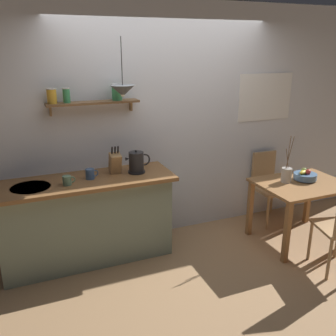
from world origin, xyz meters
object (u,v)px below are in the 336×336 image
object	(u,v)px
dining_table	(301,192)
pendant_lamp	(123,91)
knife_block	(115,163)
twig_vase	(286,175)
coffee_mug_spare	(90,174)
electric_kettle	(137,162)
dining_chair_far	(268,183)
coffee_mug_by_sink	(67,180)
fruit_bowl	(305,176)

from	to	relation	value
dining_table	pendant_lamp	bearing A→B (deg)	165.61
knife_block	twig_vase	bearing A→B (deg)	-14.61
knife_block	coffee_mug_spare	distance (m)	0.30
electric_kettle	dining_table	bearing A→B (deg)	-16.06
dining_chair_far	knife_block	size ratio (longest dim) A/B	2.99
electric_kettle	coffee_mug_by_sink	bearing A→B (deg)	-172.34
dining_table	pendant_lamp	xyz separation A→B (m)	(-1.94, 0.50, 1.18)
electric_kettle	coffee_mug_spare	world-z (taller)	electric_kettle
dining_chair_far	twig_vase	distance (m)	0.65
coffee_mug_spare	electric_kettle	bearing A→B (deg)	1.42
coffee_mug_by_sink	dining_table	bearing A→B (deg)	-9.39
dining_table	twig_vase	xyz separation A→B (m)	(-0.16, 0.10, 0.20)
knife_block	coffee_mug_spare	xyz separation A→B (m)	(-0.28, -0.08, -0.06)
knife_block	dining_table	bearing A→B (deg)	-16.07
coffee_mug_spare	pendant_lamp	world-z (taller)	pendant_lamp
fruit_bowl	pendant_lamp	size ratio (longest dim) A/B	0.47
fruit_bowl	pendant_lamp	bearing A→B (deg)	167.98
fruit_bowl	knife_block	world-z (taller)	knife_block
knife_block	coffee_mug_spare	size ratio (longest dim) A/B	2.27
knife_block	coffee_mug_by_sink	world-z (taller)	knife_block
electric_kettle	coffee_mug_spare	size ratio (longest dim) A/B	2.07
pendant_lamp	coffee_mug_spare	bearing A→B (deg)	178.23
dining_table	fruit_bowl	bearing A→B (deg)	36.35
dining_chair_far	pendant_lamp	world-z (taller)	pendant_lamp
fruit_bowl	electric_kettle	size ratio (longest dim) A/B	0.96
dining_chair_far	coffee_mug_spare	size ratio (longest dim) A/B	6.80
dining_table	pendant_lamp	size ratio (longest dim) A/B	1.77
dining_table	twig_vase	distance (m)	0.27
fruit_bowl	coffee_mug_by_sink	size ratio (longest dim) A/B	2.12
coffee_mug_by_sink	twig_vase	bearing A→B (deg)	-7.74
coffee_mug_spare	pendant_lamp	xyz separation A→B (m)	(0.37, -0.01, 0.82)
knife_block	electric_kettle	bearing A→B (deg)	-16.08
dining_table	electric_kettle	bearing A→B (deg)	163.94
twig_vase	coffee_mug_spare	world-z (taller)	twig_vase
fruit_bowl	twig_vase	size ratio (longest dim) A/B	0.48
coffee_mug_by_sink	pendant_lamp	world-z (taller)	pendant_lamp
coffee_mug_by_sink	pendant_lamp	distance (m)	1.03
electric_kettle	coffee_mug_by_sink	world-z (taller)	electric_kettle
electric_kettle	dining_chair_far	bearing A→B (deg)	3.43
dining_chair_far	knife_block	xyz separation A→B (m)	(-2.04, -0.05, 0.54)
dining_table	twig_vase	world-z (taller)	twig_vase
dining_chair_far	electric_kettle	bearing A→B (deg)	-176.57
electric_kettle	knife_block	world-z (taller)	knife_block
dining_table	dining_chair_far	xyz separation A→B (m)	(0.02, 0.63, -0.12)
dining_table	fruit_bowl	world-z (taller)	fruit_bowl
dining_table	coffee_mug_by_sink	distance (m)	2.61
twig_vase	coffee_mug_by_sink	size ratio (longest dim) A/B	4.40
twig_vase	electric_kettle	xyz separation A→B (m)	(-1.65, 0.42, 0.22)
knife_block	pendant_lamp	bearing A→B (deg)	-44.41
fruit_bowl	knife_block	distance (m)	2.19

